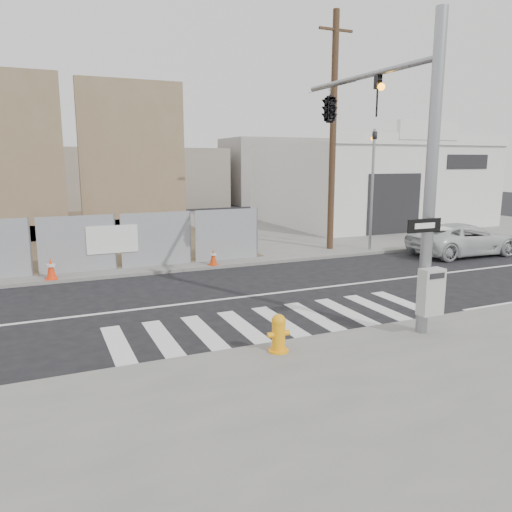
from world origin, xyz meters
name	(u,v)px	position (x,y,z in m)	size (l,w,h in m)	color
ground	(242,297)	(0.00, 0.00, 0.00)	(100.00, 100.00, 0.00)	black
sidewalk_far	(146,233)	(0.00, 14.00, 0.06)	(50.00, 20.00, 0.12)	slate
signal_pole	(358,130)	(2.49, -2.05, 4.78)	(0.96, 5.87, 7.00)	gray
far_signal_pole	(373,173)	(8.00, 4.60, 3.48)	(0.16, 0.20, 5.60)	gray
concrete_wall_right	(133,172)	(-0.50, 14.08, 3.38)	(5.50, 1.30, 8.00)	#776247
auto_shop	(369,184)	(14.00, 12.97, 2.54)	(12.00, 10.20, 5.95)	silver
utility_pole_right	(333,132)	(6.50, 5.50, 5.20)	(1.60, 0.28, 10.00)	#463121
fire_hydrant	(279,333)	(-1.05, -4.55, 0.52)	(0.50, 0.48, 0.80)	#FFA30E
suv	(464,239)	(11.27, 2.40, 0.68)	(2.26, 4.90, 1.36)	silver
traffic_cone_c	(51,269)	(-5.12, 4.22, 0.48)	(0.39, 0.39, 0.73)	#FF370D
traffic_cone_d	(213,257)	(0.55, 4.22, 0.43)	(0.43, 0.43, 0.63)	red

